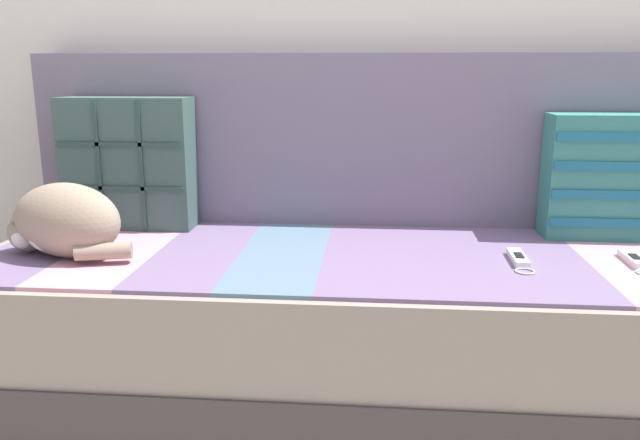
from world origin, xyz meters
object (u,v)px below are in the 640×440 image
object	(u,v)px
throw_pillow_quilted	(129,163)
sleeping_cat	(62,223)
game_remote_far	(634,260)
game_remote_near	(519,259)
couch	(366,320)
throw_pillow_striped	(619,177)

from	to	relation	value
throw_pillow_quilted	sleeping_cat	xyz separation A→B (m)	(-0.06, -0.34, -0.11)
sleeping_cat	game_remote_far	size ratio (longest dim) A/B	2.02
sleeping_cat	game_remote_near	size ratio (longest dim) A/B	2.01
throw_pillow_quilted	game_remote_far	bearing A→B (deg)	-10.56
couch	sleeping_cat	distance (m)	0.87
couch	game_remote_far	bearing A→B (deg)	-5.68
throw_pillow_striped	game_remote_far	xyz separation A→B (m)	(-0.04, -0.27, -0.17)
couch	throw_pillow_striped	distance (m)	0.85
couch	throw_pillow_striped	xyz separation A→B (m)	(0.73, 0.20, 0.39)
throw_pillow_striped	game_remote_far	distance (m)	0.32
couch	game_remote_far	size ratio (longest dim) A/B	11.82
throw_pillow_striped	sleeping_cat	bearing A→B (deg)	-167.64
throw_pillow_quilted	sleeping_cat	bearing A→B (deg)	-99.50
couch	sleeping_cat	bearing A→B (deg)	-170.34
throw_pillow_quilted	throw_pillow_striped	size ratio (longest dim) A/B	0.97
couch	throw_pillow_quilted	xyz separation A→B (m)	(-0.75, 0.20, 0.41)
game_remote_near	game_remote_far	bearing A→B (deg)	2.84
sleeping_cat	game_remote_near	bearing A→B (deg)	2.57
sleeping_cat	game_remote_near	world-z (taller)	sleeping_cat
game_remote_near	game_remote_far	xyz separation A→B (m)	(0.29, 0.01, -0.00)
throw_pillow_quilted	game_remote_near	distance (m)	1.19
sleeping_cat	throw_pillow_quilted	bearing A→B (deg)	80.50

